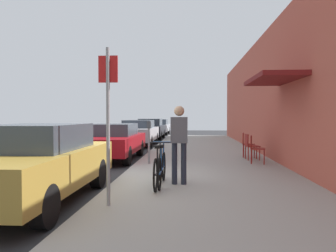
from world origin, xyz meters
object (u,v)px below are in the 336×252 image
parked_car_4 (158,127)px  pedestrian_standing (179,138)px  parked_car_1 (113,141)px  cafe_chair_1 (250,145)px  bicycle_1 (158,169)px  parked_car_2 (138,132)px  bicycle_0 (162,168)px  parking_meter (149,139)px  street_sign (108,114)px  parked_car_0 (36,162)px  cafe_chair_2 (247,143)px  cafe_chair_0 (255,147)px  parked_car_3 (150,129)px

parked_car_4 → pedestrian_standing: 21.96m
parked_car_1 → cafe_chair_1: 4.89m
bicycle_1 → parked_car_2: bearing=101.1°
parked_car_2 → bicycle_0: parked_car_2 is taller
parking_meter → street_sign: size_ratio=0.51×
parked_car_0 → parked_car_2: size_ratio=1.00×
parked_car_4 → bicycle_0: parked_car_4 is taller
parked_car_0 → bicycle_1: 2.41m
parked_car_1 → parking_meter: bearing=-47.8°
parked_car_2 → parking_meter: parking_meter is taller
cafe_chair_1 → street_sign: bearing=-118.9°
cafe_chair_2 → pedestrian_standing: pedestrian_standing is taller
parked_car_4 → cafe_chair_1: size_ratio=5.06×
parked_car_4 → cafe_chair_0: size_ratio=5.06×
parked_car_0 → parking_meter: (1.55, 4.39, 0.14)m
bicycle_1 → cafe_chair_2: size_ratio=1.97×
parked_car_3 → pedestrian_standing: (2.60, -16.17, 0.39)m
parked_car_2 → cafe_chair_0: size_ratio=5.06×
parked_car_4 → parked_car_3: bearing=-90.0°
parking_meter → parked_car_4: bearing=94.7°
parked_car_4 → street_sign: size_ratio=1.69×
parked_car_1 → bicycle_1: (2.17, -5.08, -0.22)m
parking_meter → cafe_chair_1: parking_meter is taller
parking_meter → street_sign: street_sign is taller
parked_car_0 → parked_car_2: bearing=90.0°
bicycle_1 → pedestrian_standing: (0.43, 0.25, 0.64)m
parking_meter → bicycle_0: (0.69, -3.25, -0.41)m
parked_car_0 → parked_car_2: parked_car_0 is taller
parked_car_2 → pedestrian_standing: bearing=-76.5°
cafe_chair_0 → pedestrian_standing: (-2.26, -3.38, 0.50)m
parked_car_0 → bicycle_1: size_ratio=2.57×
parked_car_4 → bicycle_1: 22.15m
parked_car_2 → cafe_chair_2: bearing=-50.1°
parking_meter → cafe_chair_2: (3.31, 1.89, -0.26)m
parked_car_2 → cafe_chair_1: size_ratio=5.06×
cafe_chair_1 → parked_car_1: bearing=173.4°
parked_car_0 → parking_meter: parked_car_0 is taller
bicycle_0 → parked_car_2: bearing=101.5°
parked_car_3 → cafe_chair_0: size_ratio=5.06×
parking_meter → cafe_chair_2: size_ratio=1.52×
parked_car_0 → cafe_chair_2: parked_car_0 is taller
cafe_chair_1 → parking_meter: bearing=-160.8°
street_sign → cafe_chair_0: size_ratio=2.99×
parked_car_1 → pedestrian_standing: bearing=-61.7°
parked_car_1 → parking_meter: parking_meter is taller
parked_car_0 → parked_car_4: parked_car_0 is taller
parking_meter → parked_car_0: bearing=-109.5°
bicycle_0 → bicycle_1: size_ratio=1.00×
cafe_chair_0 → cafe_chair_2: 1.63m
parked_car_4 → street_sign: (1.50, -23.61, 0.94)m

